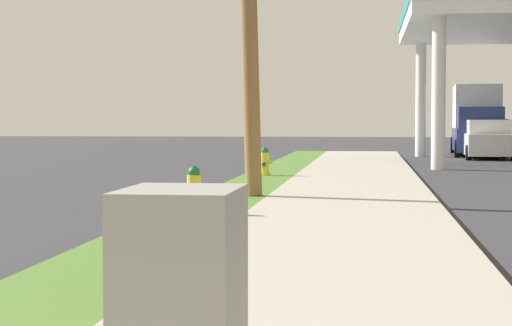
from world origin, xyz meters
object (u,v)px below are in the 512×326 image
car_white_by_near_pump (487,141)px  fire_hydrant_third (265,163)px  fire_hydrant_second (194,192)px  truck_navy_at_forecourt (477,122)px

car_white_by_near_pump → fire_hydrant_third: bearing=-118.5°
fire_hydrant_second → car_white_by_near_pump: bearing=72.3°
car_white_by_near_pump → truck_navy_at_forecourt: (-0.00, 3.58, 0.77)m
fire_hydrant_third → truck_navy_at_forecourt: truck_navy_at_forecourt is taller
fire_hydrant_third → car_white_by_near_pump: bearing=61.5°
car_white_by_near_pump → truck_navy_at_forecourt: truck_navy_at_forecourt is taller
truck_navy_at_forecourt → car_white_by_near_pump: bearing=-90.0°
fire_hydrant_third → truck_navy_at_forecourt: 18.95m
fire_hydrant_third → car_white_by_near_pump: 15.70m
fire_hydrant_third → car_white_by_near_pump: (7.48, 13.80, 0.28)m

